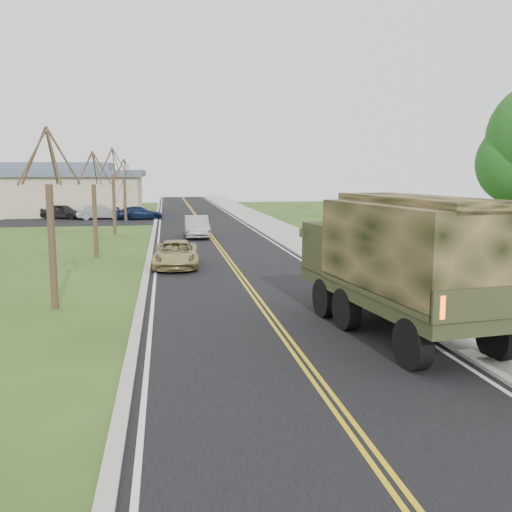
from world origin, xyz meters
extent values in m
plane|color=#2C4617|center=(0.00, 0.00, 0.00)|extent=(160.00, 160.00, 0.00)
cube|color=black|center=(0.00, 40.00, 0.01)|extent=(8.00, 120.00, 0.01)
cube|color=#9E998E|center=(4.15, 40.00, 0.06)|extent=(0.30, 120.00, 0.12)
cube|color=#9E998E|center=(5.90, 40.00, 0.05)|extent=(3.20, 120.00, 0.10)
cube|color=#9E998E|center=(-4.15, 40.00, 0.05)|extent=(0.30, 120.00, 0.10)
cylinder|color=#38281C|center=(-7.00, 10.00, 2.10)|extent=(0.24, 0.24, 4.20)
cylinder|color=#38281C|center=(-6.52, 10.13, 5.13)|extent=(1.01, 0.33, 1.90)
cylinder|color=#38281C|center=(-6.97, 10.62, 5.05)|extent=(0.13, 1.29, 1.74)
cylinder|color=#38281C|center=(-7.46, 10.18, 5.13)|extent=(0.98, 0.43, 1.90)
cylinder|color=#38281C|center=(-7.39, 9.52, 5.05)|extent=(0.79, 1.05, 1.77)
cylinder|color=#38281C|center=(-6.73, 9.59, 5.13)|extent=(0.58, 0.90, 1.90)
cylinder|color=#38281C|center=(-7.00, 22.00, 1.98)|extent=(0.24, 0.24, 3.96)
cylinder|color=#38281C|center=(-6.55, 22.12, 4.83)|extent=(0.96, 0.32, 1.79)
cylinder|color=#38281C|center=(-6.97, 22.58, 4.76)|extent=(0.12, 1.22, 1.65)
cylinder|color=#38281C|center=(-7.43, 22.17, 4.83)|extent=(0.93, 0.41, 1.79)
cylinder|color=#38281C|center=(-7.37, 21.55, 4.76)|extent=(0.75, 0.99, 1.67)
cylinder|color=#38281C|center=(-6.75, 21.61, 4.83)|extent=(0.55, 0.85, 1.80)
cylinder|color=#38281C|center=(-7.00, 34.00, 2.22)|extent=(0.24, 0.24, 4.44)
cylinder|color=#38281C|center=(-6.50, 34.13, 5.42)|extent=(1.07, 0.35, 2.00)
cylinder|color=#38281C|center=(-6.97, 34.65, 5.34)|extent=(0.13, 1.36, 1.84)
cylinder|color=#38281C|center=(-7.49, 34.19, 5.42)|extent=(1.03, 0.46, 2.00)
cylinder|color=#38281C|center=(-7.41, 33.49, 5.34)|extent=(0.83, 1.10, 1.87)
cylinder|color=#38281C|center=(-6.72, 33.56, 5.42)|extent=(0.61, 0.95, 2.01)
cylinder|color=#38281C|center=(-7.00, 46.00, 2.04)|extent=(0.24, 0.24, 4.08)
cylinder|color=#38281C|center=(-6.54, 46.12, 4.98)|extent=(0.99, 0.33, 1.84)
cylinder|color=#38281C|center=(-6.97, 46.60, 4.91)|extent=(0.13, 1.25, 1.69)
cylinder|color=#38281C|center=(-7.45, 46.17, 4.98)|extent=(0.95, 0.42, 1.85)
cylinder|color=#38281C|center=(-7.38, 45.53, 4.91)|extent=(0.77, 1.02, 1.72)
cylinder|color=#38281C|center=(-6.74, 45.60, 4.98)|extent=(0.57, 0.88, 1.85)
cube|color=tan|center=(-16.00, 56.00, 2.10)|extent=(20.00, 12.00, 4.20)
cube|color=#475466|center=(-16.00, 56.00, 4.50)|extent=(21.00, 13.00, 0.70)
cube|color=#475466|center=(-16.00, 56.00, 5.20)|extent=(14.00, 8.00, 0.90)
cube|color=black|center=(-10.00, 46.00, 0.01)|extent=(18.00, 10.00, 0.02)
cylinder|color=black|center=(2.40, 2.40, 0.62)|extent=(0.55, 1.28, 1.24)
cylinder|color=black|center=(4.74, 2.70, 0.62)|extent=(0.55, 1.28, 1.24)
cylinder|color=black|center=(1.94, 5.97, 0.62)|extent=(0.55, 1.28, 1.24)
cylinder|color=black|center=(4.28, 6.27, 0.62)|extent=(0.55, 1.28, 1.24)
cylinder|color=black|center=(1.75, 7.53, 0.62)|extent=(0.55, 1.28, 1.24)
cylinder|color=black|center=(4.09, 7.83, 0.62)|extent=(0.55, 1.28, 1.24)
cube|color=#2E331C|center=(3.20, 5.45, 1.18)|extent=(3.67, 8.14, 0.39)
cube|color=#2E331C|center=(2.84, 8.29, 2.13)|extent=(2.94, 2.46, 1.57)
cube|color=black|center=(2.71, 9.29, 2.36)|extent=(2.46, 0.40, 0.79)
cube|color=#2E331C|center=(3.32, 4.50, 1.46)|extent=(3.54, 6.26, 0.17)
cube|color=black|center=(3.32, 4.50, 2.64)|extent=(3.54, 6.26, 2.25)
cube|color=black|center=(3.32, 4.50, 3.82)|extent=(2.53, 6.13, 0.28)
cube|color=#2E331C|center=(3.70, 1.55, 1.74)|extent=(2.80, 0.49, 0.73)
cube|color=#FF590C|center=(2.53, 1.33, 1.74)|extent=(0.12, 0.06, 0.51)
imported|color=tan|center=(-2.78, 18.03, 0.64)|extent=(2.31, 4.71, 1.29)
imported|color=#B3B3B8|center=(-1.05, 30.85, 0.77)|extent=(1.63, 4.67, 1.54)
imported|color=black|center=(-13.36, 49.43, 0.74)|extent=(4.69, 3.33, 1.48)
imported|color=#A0A0A4|center=(-9.62, 48.29, 0.75)|extent=(4.78, 2.39, 1.50)
imported|color=#0E1A35|center=(-5.75, 47.41, 0.65)|extent=(4.69, 2.42, 1.30)
camera|label=1|loc=(-3.23, -9.70, 4.58)|focal=40.00mm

